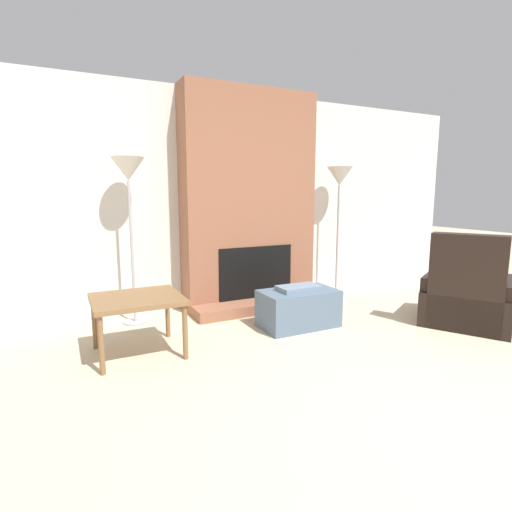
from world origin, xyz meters
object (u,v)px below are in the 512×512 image
armchair (467,299)px  floor_lamp_left (128,179)px  side_table (137,304)px  floor_lamp_right (339,184)px  ottoman (298,308)px

armchair → floor_lamp_left: (-3.14, 1.64, 1.25)m
side_table → floor_lamp_right: bearing=17.3°
armchair → floor_lamp_right: bearing=-14.8°
armchair → floor_lamp_right: floor_lamp_right is taller
floor_lamp_left → floor_lamp_right: floor_lamp_left is taller
ottoman → floor_lamp_right: 1.97m
ottoman → floor_lamp_left: size_ratio=0.46×
armchair → floor_lamp_right: size_ratio=0.68×
side_table → floor_lamp_left: floor_lamp_left is taller
floor_lamp_right → armchair: bearing=-74.9°
floor_lamp_left → floor_lamp_right: (2.69, 0.00, -0.02)m
floor_lamp_left → floor_lamp_right: 2.69m
ottoman → armchair: (1.62, -0.75, 0.08)m
armchair → side_table: bearing=46.8°
ottoman → armchair: bearing=-24.9°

